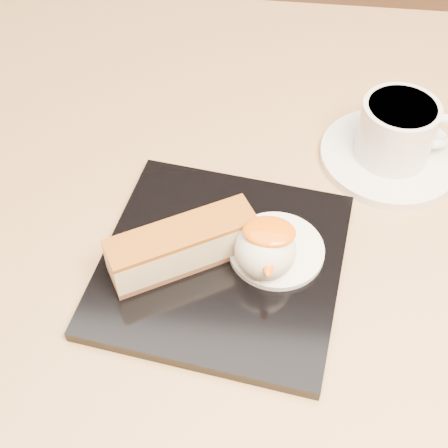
# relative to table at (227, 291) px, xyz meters

# --- Properties ---
(table) EXTENTS (0.80, 0.80, 0.72)m
(table) POSITION_rel_table_xyz_m (0.00, 0.00, 0.00)
(table) COLOR black
(table) RESTS_ON ground
(dessert_plate) EXTENTS (0.25, 0.25, 0.01)m
(dessert_plate) POSITION_rel_table_xyz_m (0.00, -0.08, 0.16)
(dessert_plate) COLOR black
(dessert_plate) RESTS_ON table
(cheesecake) EXTENTS (0.14, 0.10, 0.04)m
(cheesecake) POSITION_rel_table_xyz_m (-0.03, -0.08, 0.19)
(cheesecake) COLOR brown
(cheesecake) RESTS_ON dessert_plate
(cream_smear) EXTENTS (0.09, 0.09, 0.01)m
(cream_smear) POSITION_rel_table_xyz_m (0.05, -0.06, 0.17)
(cream_smear) COLOR white
(cream_smear) RESTS_ON dessert_plate
(ice_cream_scoop) EXTENTS (0.06, 0.06, 0.06)m
(ice_cream_scoop) POSITION_rel_table_xyz_m (0.04, -0.08, 0.19)
(ice_cream_scoop) COLOR white
(ice_cream_scoop) RESTS_ON cream_smear
(mango_sauce) EXTENTS (0.05, 0.04, 0.01)m
(mango_sauce) POSITION_rel_table_xyz_m (0.04, -0.08, 0.22)
(mango_sauce) COLOR orange
(mango_sauce) RESTS_ON ice_cream_scoop
(mint_sprig) EXTENTS (0.03, 0.02, 0.00)m
(mint_sprig) POSITION_rel_table_xyz_m (0.02, -0.04, 0.17)
(mint_sprig) COLOR green
(mint_sprig) RESTS_ON cream_smear
(saucer) EXTENTS (0.15, 0.15, 0.01)m
(saucer) POSITION_rel_table_xyz_m (0.17, 0.09, 0.16)
(saucer) COLOR white
(saucer) RESTS_ON table
(coffee_cup) EXTENTS (0.11, 0.08, 0.06)m
(coffee_cup) POSITION_rel_table_xyz_m (0.17, 0.09, 0.20)
(coffee_cup) COLOR white
(coffee_cup) RESTS_ON saucer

